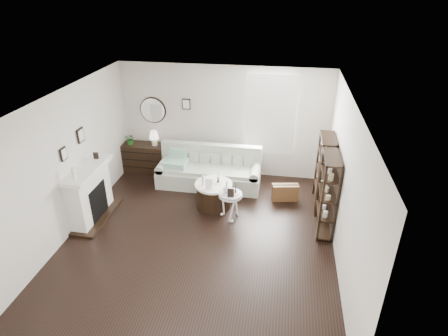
% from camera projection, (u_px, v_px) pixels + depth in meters
% --- Properties ---
extents(room, '(5.50, 5.50, 5.50)m').
position_uv_depth(room, '(254.00, 114.00, 8.70)').
color(room, black).
rests_on(room, ground).
extents(fireplace, '(0.50, 1.40, 1.84)m').
position_uv_depth(fireplace, '(90.00, 195.00, 7.53)').
color(fireplace, white).
rests_on(fireplace, ground).
extents(shelf_unit_far, '(0.30, 0.80, 1.60)m').
position_uv_depth(shelf_unit_far, '(324.00, 173.00, 7.82)').
color(shelf_unit_far, black).
rests_on(shelf_unit_far, ground).
extents(shelf_unit_near, '(0.30, 0.80, 1.60)m').
position_uv_depth(shelf_unit_near, '(327.00, 195.00, 7.03)').
color(shelf_unit_near, black).
rests_on(shelf_unit_near, ground).
extents(sofa, '(2.41, 0.83, 0.93)m').
position_uv_depth(sofa, '(209.00, 172.00, 8.88)').
color(sofa, beige).
rests_on(sofa, ground).
extents(quilt, '(0.57, 0.48, 0.14)m').
position_uv_depth(quilt, '(175.00, 163.00, 8.78)').
color(quilt, '#28956B').
rests_on(quilt, sofa).
extents(suitcase, '(0.59, 0.29, 0.38)m').
position_uv_depth(suitcase, '(285.00, 192.00, 8.29)').
color(suitcase, brown).
rests_on(suitcase, ground).
extents(dresser, '(1.11, 0.48, 0.74)m').
position_uv_depth(dresser, '(144.00, 158.00, 9.46)').
color(dresser, black).
rests_on(dresser, ground).
extents(table_lamp, '(0.28, 0.28, 0.37)m').
position_uv_depth(table_lamp, '(154.00, 138.00, 9.16)').
color(table_lamp, '#F4E4CD').
rests_on(table_lamp, dresser).
extents(potted_plant, '(0.29, 0.26, 0.28)m').
position_uv_depth(potted_plant, '(130.00, 139.00, 9.23)').
color(potted_plant, '#195719').
rests_on(potted_plant, dresser).
extents(drum_table, '(0.80, 0.80, 0.55)m').
position_uv_depth(drum_table, '(214.00, 195.00, 8.03)').
color(drum_table, black).
rests_on(drum_table, ground).
extents(pedestal_table, '(0.48, 0.48, 0.58)m').
position_uv_depth(pedestal_table, '(231.00, 195.00, 7.53)').
color(pedestal_table, silver).
rests_on(pedestal_table, ground).
extents(eiffel_drum, '(0.15, 0.15, 0.21)m').
position_uv_depth(eiffel_drum, '(218.00, 178.00, 7.89)').
color(eiffel_drum, black).
rests_on(eiffel_drum, drum_table).
extents(bottle_drum, '(0.06, 0.06, 0.27)m').
position_uv_depth(bottle_drum, '(203.00, 179.00, 7.79)').
color(bottle_drum, silver).
rests_on(bottle_drum, drum_table).
extents(card_frame_drum, '(0.16, 0.06, 0.20)m').
position_uv_depth(card_frame_drum, '(209.00, 184.00, 7.69)').
color(card_frame_drum, white).
rests_on(card_frame_drum, drum_table).
extents(eiffel_ped, '(0.12, 0.12, 0.17)m').
position_uv_depth(eiffel_ped, '(235.00, 189.00, 7.48)').
color(eiffel_ped, black).
rests_on(eiffel_ped, pedestal_table).
extents(flask_ped, '(0.14, 0.14, 0.26)m').
position_uv_depth(flask_ped, '(227.00, 187.00, 7.48)').
color(flask_ped, silver).
rests_on(flask_ped, pedestal_table).
extents(card_frame_ped, '(0.14, 0.07, 0.17)m').
position_uv_depth(card_frame_ped, '(231.00, 193.00, 7.35)').
color(card_frame_ped, black).
rests_on(card_frame_ped, pedestal_table).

